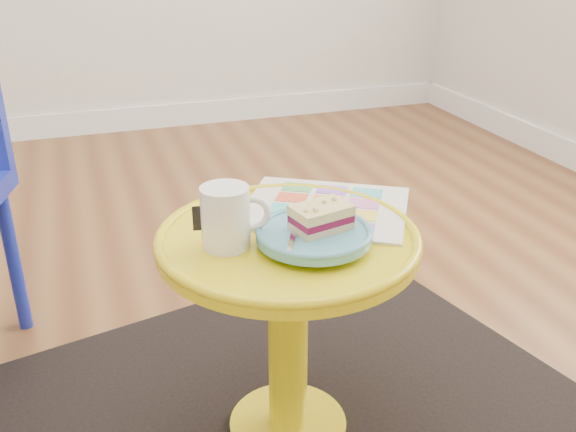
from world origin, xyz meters
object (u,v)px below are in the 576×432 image
object	(u,v)px
mug	(227,215)
plate	(314,235)
newspaper	(325,208)
side_table	(288,296)

from	to	relation	value
mug	plate	size ratio (longest dim) A/B	0.59
newspaper	plate	xyz separation A→B (m)	(-0.08, -0.14, 0.02)
newspaper	side_table	bearing A→B (deg)	-109.55
side_table	mug	distance (m)	0.22
side_table	plate	size ratio (longest dim) A/B	2.36
side_table	mug	xyz separation A→B (m)	(-0.11, -0.00, 0.19)
plate	mug	bearing A→B (deg)	161.81
side_table	plate	xyz separation A→B (m)	(0.03, -0.05, 0.15)
side_table	plate	bearing A→B (deg)	-59.39
mug	newspaper	bearing A→B (deg)	36.09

